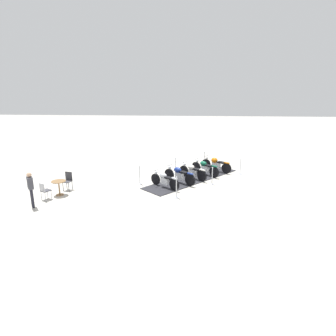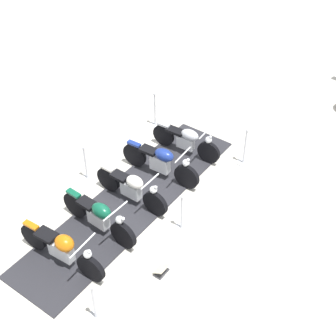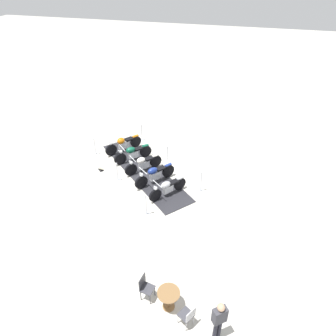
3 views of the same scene
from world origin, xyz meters
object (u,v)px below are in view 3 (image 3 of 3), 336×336
at_px(motorcycle_forest, 132,153).
at_px(stanchion_left_rear, 201,185).
at_px(stanchion_right_front, 95,150).
at_px(info_placard, 101,169).
at_px(motorcycle_chrome, 167,188).
at_px(motorcycle_navy, 154,174).
at_px(cafe_chair_near_table, 145,286).
at_px(motorcycle_copper, 123,144).
at_px(cafe_table, 169,296).
at_px(stanchion_left_mid, 168,157).
at_px(cafe_chair_across_table, 188,315).
at_px(stanchion_right_rear, 146,208).
at_px(bystander_person, 219,319).
at_px(stanchion_left_front, 142,135).
at_px(motorcycle_cream, 143,164).
at_px(stanchion_right_mid, 117,175).

height_order(motorcycle_forest, stanchion_left_rear, stanchion_left_rear).
xyz_separation_m(stanchion_right_front, info_placard, (-1.37, -0.94, -0.23)).
height_order(motorcycle_chrome, stanchion_left_rear, stanchion_left_rear).
relative_size(motorcycle_forest, stanchion_left_rear, 1.46).
bearing_deg(motorcycle_navy, cafe_chair_near_table, 53.45).
bearing_deg(motorcycle_copper, cafe_table, 69.07).
relative_size(stanchion_left_rear, stanchion_left_mid, 1.07).
height_order(cafe_table, cafe_chair_across_table, cafe_chair_across_table).
height_order(motorcycle_chrome, cafe_chair_near_table, cafe_chair_near_table).
bearing_deg(stanchion_right_rear, stanchion_right_front, 47.69).
xyz_separation_m(cafe_chair_across_table, bystander_person, (-0.14, -0.91, 0.49)).
relative_size(motorcycle_forest, cafe_chair_across_table, 1.85).
distance_m(stanchion_left_rear, bystander_person, 6.85).
relative_size(stanchion_left_front, cafe_chair_across_table, 1.17).
bearing_deg(motorcycle_chrome, stanchion_left_front, -109.60).
bearing_deg(motorcycle_forest, cafe_table, 72.62).
distance_m(motorcycle_cream, cafe_chair_across_table, 8.30).
distance_m(motorcycle_forest, stanchion_right_rear, 4.33).
bearing_deg(cafe_chair_near_table, stanchion_right_rear, 118.00).
xyz_separation_m(info_placard, cafe_table, (-6.42, -5.40, 0.50)).
distance_m(motorcycle_navy, cafe_chair_near_table, 6.16).
bearing_deg(motorcycle_forest, stanchion_right_mid, 41.21).
xyz_separation_m(motorcycle_chrome, stanchion_left_front, (4.65, 2.86, -0.14)).
bearing_deg(cafe_chair_near_table, cafe_chair_across_table, -10.40).
bearing_deg(motorcycle_navy, cafe_table, 60.05).
bearing_deg(stanchion_left_front, motorcycle_forest, -173.19).
bearing_deg(stanchion_left_front, motorcycle_copper, 158.84).
relative_size(motorcycle_navy, stanchion_right_front, 1.79).
relative_size(stanchion_left_rear, cafe_table, 1.48).
xyz_separation_m(stanchion_right_front, stanchion_left_rear, (-1.73, -6.31, 0.05)).
xyz_separation_m(info_placard, bystander_person, (-6.99, -7.01, 0.95)).
relative_size(motorcycle_copper, motorcycle_cream, 1.12).
xyz_separation_m(stanchion_left_rear, cafe_table, (-6.06, -0.03, 0.22)).
xyz_separation_m(motorcycle_navy, cafe_table, (-6.11, -2.35, 0.05)).
bearing_deg(motorcycle_cream, cafe_chair_across_table, 70.60).
height_order(stanchion_right_front, bystander_person, bystander_person).
bearing_deg(info_placard, motorcycle_forest, -94.25).
relative_size(motorcycle_cream, stanchion_right_front, 1.60).
bearing_deg(stanchion_right_rear, motorcycle_cream, 21.27).
xyz_separation_m(motorcycle_copper, motorcycle_forest, (-0.78, -0.86, -0.01)).
xyz_separation_m(motorcycle_chrome, cafe_table, (-5.33, -1.49, 0.09)).
bearing_deg(stanchion_right_front, motorcycle_cream, -105.89).
bearing_deg(info_placard, stanchion_right_front, -13.32).
xyz_separation_m(stanchion_right_rear, cafe_chair_across_table, (-4.29, -2.73, 0.16)).
relative_size(motorcycle_chrome, cafe_chair_across_table, 1.88).
relative_size(motorcycle_cream, stanchion_right_mid, 1.55).
distance_m(motorcycle_copper, motorcycle_forest, 1.16).
xyz_separation_m(stanchion_right_front, bystander_person, (-8.35, -7.95, 0.71)).
bearing_deg(motorcycle_copper, cafe_chair_near_table, 65.17).
distance_m(stanchion_left_mid, bystander_person, 9.41).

